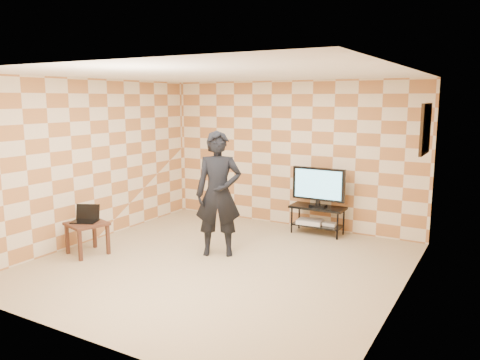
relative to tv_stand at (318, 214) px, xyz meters
name	(u,v)px	position (x,y,z in m)	size (l,w,h in m)	color
floor	(220,264)	(-0.68, -2.17, -0.36)	(5.00, 5.00, 0.00)	tan
wall_back	(291,154)	(-0.68, 0.33, 0.99)	(5.00, 0.02, 2.70)	beige
wall_front	(78,208)	(-0.68, -4.67, 0.99)	(5.00, 0.02, 2.70)	beige
wall_left	(92,161)	(-3.18, -2.17, 0.99)	(0.02, 5.00, 2.70)	beige
wall_right	(403,189)	(1.82, -2.17, 0.99)	(0.02, 5.00, 2.70)	beige
ceiling	(218,74)	(-0.68, -2.17, 2.34)	(5.00, 5.00, 0.02)	white
wall_art	(426,129)	(1.79, -0.62, 1.59)	(0.04, 0.72, 0.72)	black
tv_stand	(318,214)	(0.00, 0.00, 0.00)	(0.96, 0.43, 0.50)	black
tv	(318,185)	(0.00, 0.00, 0.52)	(0.95, 0.18, 0.69)	black
dvd_player	(310,222)	(-0.13, -0.03, -0.16)	(0.43, 0.31, 0.07)	silver
game_console	(329,224)	(0.21, 0.03, -0.17)	(0.23, 0.17, 0.05)	silver
side_table	(87,228)	(-2.69, -2.80, 0.05)	(0.67, 0.67, 0.50)	#3C2015
laptop	(86,218)	(-2.75, -2.75, 0.19)	(0.46, 0.42, 0.25)	black
person	(218,194)	(-0.93, -1.80, 0.58)	(0.69, 0.45, 1.90)	black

